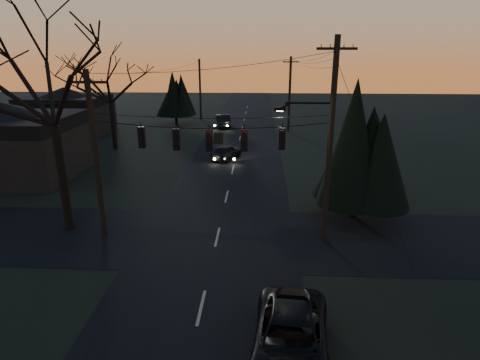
{
  "coord_description": "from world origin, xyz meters",
  "views": [
    {
      "loc": [
        2.13,
        -8.89,
        9.45
      ],
      "look_at": [
        1.22,
        9.48,
        3.35
      ],
      "focal_mm": 30.0,
      "sensor_mm": 36.0,
      "label": 1
    }
  ],
  "objects_px": {
    "sedan_oncoming_a": "(226,152)",
    "bare_tree_left": "(48,80)",
    "utility_pole_right": "(323,240)",
    "utility_pole_far_r": "(288,132)",
    "evergreen_right": "(358,147)",
    "utility_pole_left": "(105,235)",
    "sedan_oncoming_b": "(223,121)",
    "utility_pole_far_l": "(201,119)",
    "suv_near": "(290,339)"
  },
  "relations": [
    {
      "from": "evergreen_right",
      "to": "suv_near",
      "type": "xyz_separation_m",
      "value": [
        -4.43,
        -11.6,
        -3.48
      ]
    },
    {
      "from": "utility_pole_far_r",
      "to": "sedan_oncoming_b",
      "type": "distance_m",
      "value": 8.37
    },
    {
      "from": "utility_pole_right",
      "to": "sedan_oncoming_a",
      "type": "height_order",
      "value": "utility_pole_right"
    },
    {
      "from": "sedan_oncoming_b",
      "to": "utility_pole_far_l",
      "type": "bearing_deg",
      "value": -66.06
    },
    {
      "from": "bare_tree_left",
      "to": "sedan_oncoming_a",
      "type": "xyz_separation_m",
      "value": [
        7.43,
        14.72,
        -7.29
      ]
    },
    {
      "from": "utility_pole_right",
      "to": "sedan_oncoming_a",
      "type": "xyz_separation_m",
      "value": [
        -6.3,
        15.41,
        0.64
      ]
    },
    {
      "from": "sedan_oncoming_a",
      "to": "bare_tree_left",
      "type": "bearing_deg",
      "value": 85.56
    },
    {
      "from": "utility_pole_right",
      "to": "sedan_oncoming_a",
      "type": "bearing_deg",
      "value": 112.23
    },
    {
      "from": "bare_tree_left",
      "to": "sedan_oncoming_b",
      "type": "xyz_separation_m",
      "value": [
        5.77,
        29.79,
        -7.15
      ]
    },
    {
      "from": "utility_pole_far_r",
      "to": "evergreen_right",
      "type": "bearing_deg",
      "value": -85.09
    },
    {
      "from": "utility_pole_left",
      "to": "utility_pole_far_r",
      "type": "distance_m",
      "value": 30.27
    },
    {
      "from": "bare_tree_left",
      "to": "sedan_oncoming_b",
      "type": "height_order",
      "value": "bare_tree_left"
    },
    {
      "from": "utility_pole_left",
      "to": "sedan_oncoming_b",
      "type": "bearing_deg",
      "value": 83.37
    },
    {
      "from": "suv_near",
      "to": "bare_tree_left",
      "type": "bearing_deg",
      "value": 147.08
    },
    {
      "from": "sedan_oncoming_b",
      "to": "evergreen_right",
      "type": "bearing_deg",
      "value": 101.5
    },
    {
      "from": "suv_near",
      "to": "evergreen_right",
      "type": "bearing_deg",
      "value": 74.79
    },
    {
      "from": "sedan_oncoming_b",
      "to": "utility_pole_far_r",
      "type": "bearing_deg",
      "value": 153.9
    },
    {
      "from": "utility_pole_right",
      "to": "utility_pole_far_r",
      "type": "bearing_deg",
      "value": 90.0
    },
    {
      "from": "utility_pole_left",
      "to": "evergreen_right",
      "type": "xyz_separation_m",
      "value": [
        13.63,
        3.15,
        4.19
      ]
    },
    {
      "from": "utility_pole_left",
      "to": "utility_pole_far_l",
      "type": "relative_size",
      "value": 1.06
    },
    {
      "from": "bare_tree_left",
      "to": "utility_pole_right",
      "type": "bearing_deg",
      "value": -2.89
    },
    {
      "from": "bare_tree_left",
      "to": "suv_near",
      "type": "distance_m",
      "value": 16.32
    },
    {
      "from": "utility_pole_far_l",
      "to": "sedan_oncoming_a",
      "type": "height_order",
      "value": "utility_pole_far_l"
    },
    {
      "from": "utility_pole_right",
      "to": "sedan_oncoming_a",
      "type": "relative_size",
      "value": 2.64
    },
    {
      "from": "utility_pole_right",
      "to": "evergreen_right",
      "type": "height_order",
      "value": "evergreen_right"
    },
    {
      "from": "utility_pole_far_l",
      "to": "utility_pole_right",
      "type": "bearing_deg",
      "value": -72.28
    },
    {
      "from": "utility_pole_far_r",
      "to": "evergreen_right",
      "type": "distance_m",
      "value": 25.29
    },
    {
      "from": "utility_pole_left",
      "to": "sedan_oncoming_a",
      "type": "relative_size",
      "value": 2.25
    },
    {
      "from": "suv_near",
      "to": "sedan_oncoming_a",
      "type": "relative_size",
      "value": 1.37
    },
    {
      "from": "utility_pole_far_r",
      "to": "bare_tree_left",
      "type": "bearing_deg",
      "value": -116.69
    },
    {
      "from": "sedan_oncoming_a",
      "to": "utility_pole_left",
      "type": "bearing_deg",
      "value": 93.7
    },
    {
      "from": "utility_pole_far_l",
      "to": "evergreen_right",
      "type": "xyz_separation_m",
      "value": [
        13.63,
        -32.85,
        4.19
      ]
    },
    {
      "from": "utility_pole_right",
      "to": "sedan_oncoming_b",
      "type": "distance_m",
      "value": 31.51
    },
    {
      "from": "suv_near",
      "to": "utility_pole_far_l",
      "type": "bearing_deg",
      "value": 107.41
    },
    {
      "from": "utility_pole_left",
      "to": "suv_near",
      "type": "bearing_deg",
      "value": -42.55
    },
    {
      "from": "utility_pole_far_r",
      "to": "bare_tree_left",
      "type": "height_order",
      "value": "bare_tree_left"
    },
    {
      "from": "utility_pole_left",
      "to": "suv_near",
      "type": "xyz_separation_m",
      "value": [
        9.2,
        -8.45,
        0.72
      ]
    },
    {
      "from": "utility_pole_right",
      "to": "evergreen_right",
      "type": "distance_m",
      "value": 5.66
    },
    {
      "from": "utility_pole_right",
      "to": "utility_pole_far_r",
      "type": "height_order",
      "value": "utility_pole_right"
    },
    {
      "from": "evergreen_right",
      "to": "sedan_oncoming_b",
      "type": "distance_m",
      "value": 29.33
    },
    {
      "from": "utility_pole_right",
      "to": "evergreen_right",
      "type": "relative_size",
      "value": 1.39
    },
    {
      "from": "utility_pole_right",
      "to": "evergreen_right",
      "type": "xyz_separation_m",
      "value": [
        2.13,
        3.15,
        4.19
      ]
    },
    {
      "from": "sedan_oncoming_a",
      "to": "sedan_oncoming_b",
      "type": "xyz_separation_m",
      "value": [
        -1.66,
        15.07,
        0.15
      ]
    },
    {
      "from": "evergreen_right",
      "to": "sedan_oncoming_a",
      "type": "xyz_separation_m",
      "value": [
        -8.43,
        12.26,
        -3.55
      ]
    },
    {
      "from": "utility_pole_far_l",
      "to": "sedan_oncoming_b",
      "type": "distance_m",
      "value": 6.6
    },
    {
      "from": "utility_pole_left",
      "to": "evergreen_right",
      "type": "height_order",
      "value": "evergreen_right"
    },
    {
      "from": "suv_near",
      "to": "utility_pole_far_r",
      "type": "bearing_deg",
      "value": 92.1
    },
    {
      "from": "utility_pole_right",
      "to": "evergreen_right",
      "type": "bearing_deg",
      "value": 55.88
    },
    {
      "from": "evergreen_right",
      "to": "suv_near",
      "type": "height_order",
      "value": "evergreen_right"
    },
    {
      "from": "bare_tree_left",
      "to": "sedan_oncoming_b",
      "type": "relative_size",
      "value": 2.37
    }
  ]
}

